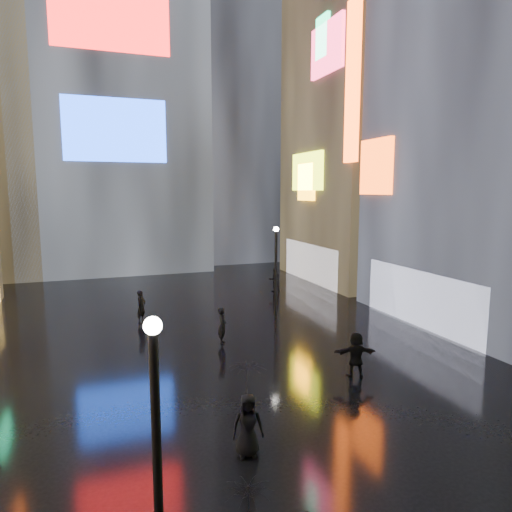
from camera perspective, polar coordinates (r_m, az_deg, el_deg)
name	(u,v)px	position (r m, az deg, el deg)	size (l,w,h in m)	color
ground	(203,331)	(23.93, -6.60, -9.34)	(140.00, 140.00, 0.00)	black
building_right_mid	(510,40)	(29.62, 29.13, 22.47)	(10.28, 13.70, 30.00)	black
building_right_far	(368,104)	(39.13, 13.86, 17.94)	(10.28, 12.00, 28.00)	black
tower_main	(107,39)	(48.29, -18.12, 24.42)	(16.00, 14.20, 42.00)	black
tower_flank_right	(227,97)	(51.22, -3.64, 19.20)	(12.00, 12.00, 34.00)	black
lamp_near	(157,449)	(8.32, -12.30, -22.54)	(0.30, 0.30, 5.20)	black
lamp_far	(276,267)	(25.69, 2.51, -1.32)	(0.30, 0.30, 5.20)	black
pedestrian_4	(248,425)	(13.18, -1.04, -20.39)	(0.85, 0.55, 1.74)	black
pedestrian_5	(356,355)	(18.44, 12.37, -11.96)	(1.65, 0.52, 1.78)	black
pedestrian_6	(141,307)	(25.83, -14.14, -6.17)	(0.65, 0.43, 1.78)	black
pedestrian_7	(275,280)	(32.75, 2.35, -2.98)	(0.82, 0.64, 1.69)	black
umbrella_0	(248,505)	(8.61, -1.05, -28.71)	(0.88, 0.89, 0.81)	black
umbrella_2	(248,379)	(12.60, -1.06, -15.07)	(1.00, 1.02, 0.92)	black
pedestrian_8	(222,326)	(21.81, -4.23, -8.67)	(0.63, 0.41, 1.73)	black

